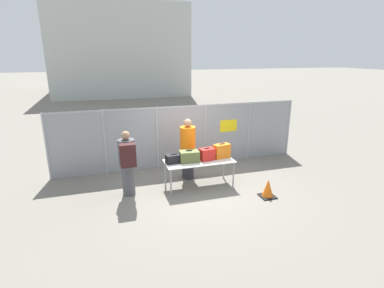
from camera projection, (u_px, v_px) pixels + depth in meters
ground_plane at (199, 187)px, 8.31m from camera, size 120.00×120.00×0.00m
fence_section at (182, 135)px, 9.63m from camera, size 8.04×0.07×1.98m
inspection_table at (199, 162)px, 8.16m from camera, size 1.88×0.81×0.75m
suitcase_black at (174, 159)px, 7.97m from camera, size 0.47×0.29×0.25m
suitcase_olive at (189, 156)px, 8.04m from camera, size 0.54×0.37×0.32m
suitcase_red at (207, 154)px, 8.16m from camera, size 0.42×0.31×0.35m
suitcase_orange at (222, 151)px, 8.33m from camera, size 0.49×0.31×0.42m
traveler_hooded at (127, 161)px, 7.55m from camera, size 0.42×0.66×1.71m
security_worker_near at (188, 148)px, 8.64m from camera, size 0.44×0.44×1.79m
utility_trailer at (206, 135)px, 11.92m from camera, size 4.34×2.05×0.70m
distant_hangar at (118, 51)px, 28.34m from camera, size 11.20×11.22×7.49m
traffic_cone at (268, 189)px, 7.66m from camera, size 0.38×0.38×0.48m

